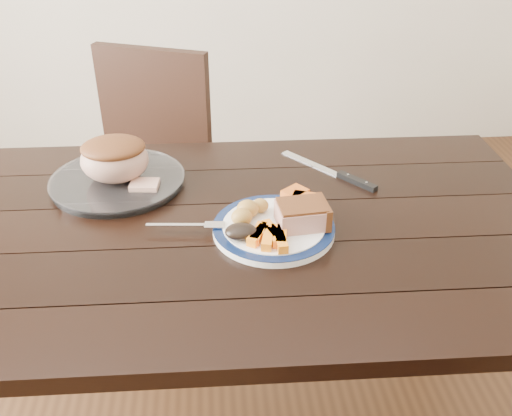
{
  "coord_description": "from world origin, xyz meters",
  "views": [
    {
      "loc": [
        -0.01,
        -1.12,
        1.48
      ],
      "look_at": [
        0.08,
        -0.02,
        0.8
      ],
      "focal_mm": 40.0,
      "sensor_mm": 36.0,
      "label": 1
    }
  ],
  "objects": [
    {
      "name": "carrot_batons",
      "position": [
        0.1,
        -0.11,
        0.78
      ],
      "size": [
        0.09,
        0.11,
        0.02
      ],
      "color": "orange",
      "rests_on": "dinner_plate"
    },
    {
      "name": "plate_rim",
      "position": [
        0.12,
        -0.05,
        0.77
      ],
      "size": [
        0.28,
        0.28,
        0.02
      ],
      "primitive_type": "torus",
      "color": "#0B193A",
      "rests_on": "dinner_plate"
    },
    {
      "name": "dining_table",
      "position": [
        0.0,
        0.0,
        0.66
      ],
      "size": [
        1.62,
        0.93,
        0.75
      ],
      "rotation": [
        0.0,
        0.0,
        -0.02
      ],
      "color": "black",
      "rests_on": "ground"
    },
    {
      "name": "roasted_potatoes",
      "position": [
        0.06,
        -0.02,
        0.79
      ],
      "size": [
        0.09,
        0.09,
        0.04
      ],
      "color": "gold",
      "rests_on": "dinner_plate"
    },
    {
      "name": "fork",
      "position": [
        -0.07,
        -0.03,
        0.77
      ],
      "size": [
        0.18,
        0.03,
        0.0
      ],
      "rotation": [
        0.0,
        0.0,
        -0.09
      ],
      "color": "silver",
      "rests_on": "dinner_plate"
    },
    {
      "name": "carving_knife",
      "position": [
        0.34,
        0.19,
        0.76
      ],
      "size": [
        0.22,
        0.26,
        0.01
      ],
      "rotation": [
        0.0,
        0.0,
        -0.89
      ],
      "color": "silver",
      "rests_on": "dining_table"
    },
    {
      "name": "cut_slice",
      "position": [
        -0.19,
        0.15,
        0.78
      ],
      "size": [
        0.08,
        0.06,
        0.02
      ],
      "primitive_type": "cube",
      "rotation": [
        0.0,
        0.0,
        -0.11
      ],
      "color": "tan",
      "rests_on": "serving_platter"
    },
    {
      "name": "dark_mushroom",
      "position": [
        0.04,
        -0.09,
        0.79
      ],
      "size": [
        0.07,
        0.05,
        0.03
      ],
      "primitive_type": "ellipsoid",
      "color": "black",
      "rests_on": "dinner_plate"
    },
    {
      "name": "pork_slice",
      "position": [
        0.18,
        -0.05,
        0.79
      ],
      "size": [
        0.12,
        0.1,
        0.05
      ],
      "primitive_type": "cube",
      "rotation": [
        0.0,
        0.0,
        0.1
      ],
      "color": "tan",
      "rests_on": "dinner_plate"
    },
    {
      "name": "chair_far",
      "position": [
        -0.26,
        0.73,
        0.52
      ],
      "size": [
        0.55,
        0.56,
        0.93
      ],
      "rotation": [
        0.0,
        0.0,
        2.76
      ],
      "color": "black",
      "rests_on": "ground"
    },
    {
      "name": "roast_joint",
      "position": [
        -0.26,
        0.21,
        0.82
      ],
      "size": [
        0.17,
        0.15,
        0.11
      ],
      "primitive_type": "ellipsoid",
      "color": "tan",
      "rests_on": "serving_platter"
    },
    {
      "name": "pumpkin_wedges",
      "position": [
        0.19,
        0.03,
        0.79
      ],
      "size": [
        0.09,
        0.09,
        0.04
      ],
      "color": "orange",
      "rests_on": "dinner_plate"
    },
    {
      "name": "dinner_plate",
      "position": [
        0.12,
        -0.05,
        0.76
      ],
      "size": [
        0.28,
        0.28,
        0.02
      ],
      "primitive_type": "cylinder",
      "color": "white",
      "rests_on": "dining_table"
    },
    {
      "name": "serving_platter",
      "position": [
        -0.26,
        0.21,
        0.76
      ],
      "size": [
        0.34,
        0.34,
        0.02
      ],
      "primitive_type": "cylinder",
      "color": "white",
      "rests_on": "dining_table"
    }
  ]
}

